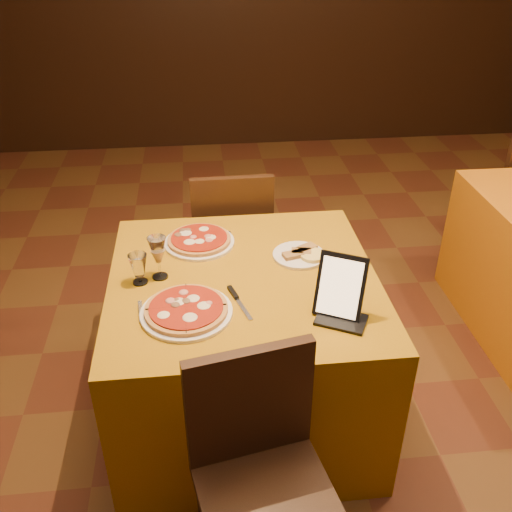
{
  "coord_description": "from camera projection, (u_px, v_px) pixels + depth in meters",
  "views": [
    {
      "loc": [
        -0.61,
        -2.01,
        2.05
      ],
      "look_at": [
        -0.4,
        -0.08,
        0.86
      ],
      "focal_mm": 40.0,
      "sensor_mm": 36.0,
      "label": 1
    }
  ],
  "objects": [
    {
      "name": "tablet",
      "position": [
        340.0,
        287.0,
        2.07
      ],
      "size": [
        0.2,
        0.17,
        0.23
      ],
      "primitive_type": "cube",
      "rotation": [
        -0.35,
        0.0,
        -0.48
      ],
      "color": "black",
      "rests_on": "main_table"
    },
    {
      "name": "cutlet_dish",
      "position": [
        299.0,
        254.0,
        2.47
      ],
      "size": [
        0.23,
        0.23,
        0.03
      ],
      "rotation": [
        0.0,
        0.0,
        -0.01
      ],
      "color": "white",
      "rests_on": "main_table"
    },
    {
      "name": "chair_main_far",
      "position": [
        231.0,
        239.0,
        3.21
      ],
      "size": [
        0.48,
        0.48,
        0.91
      ],
      "primitive_type": null,
      "rotation": [
        0.0,
        0.0,
        3.16
      ],
      "color": "black",
      "rests_on": "floor"
    },
    {
      "name": "knife",
      "position": [
        241.0,
        305.0,
        2.17
      ],
      "size": [
        0.07,
        0.2,
        0.01
      ],
      "primitive_type": "cube",
      "rotation": [
        0.0,
        0.0,
        1.87
      ],
      "color": "#A5A5AC",
      "rests_on": "main_table"
    },
    {
      "name": "main_table",
      "position": [
        244.0,
        347.0,
        2.54
      ],
      "size": [
        1.1,
        1.1,
        0.75
      ],
      "primitive_type": "cube",
      "color": "#A9740A",
      "rests_on": "floor"
    },
    {
      "name": "pizza_far",
      "position": [
        199.0,
        241.0,
        2.56
      ],
      "size": [
        0.32,
        0.32,
        0.03
      ],
      "rotation": [
        0.0,
        0.0,
        0.06
      ],
      "color": "white",
      "rests_on": "main_table"
    },
    {
      "name": "water_glass",
      "position": [
        139.0,
        269.0,
        2.27
      ],
      "size": [
        0.07,
        0.07,
        0.13
      ],
      "primitive_type": null,
      "rotation": [
        0.0,
        0.0,
        0.06
      ],
      "color": "white",
      "rests_on": "main_table"
    },
    {
      "name": "wine_glass",
      "position": [
        158.0,
        257.0,
        2.29
      ],
      "size": [
        0.11,
        0.11,
        0.19
      ],
      "primitive_type": null,
      "rotation": [
        0.0,
        0.0,
        0.37
      ],
      "color": "tan",
      "rests_on": "main_table"
    },
    {
      "name": "fork_far",
      "position": [
        231.0,
        239.0,
        2.61
      ],
      "size": [
        0.02,
        0.14,
        0.01
      ],
      "primitive_type": "cube",
      "rotation": [
        0.0,
        0.0,
        1.62
      ],
      "color": "silver",
      "rests_on": "main_table"
    },
    {
      "name": "chair_side_far",
      "position": [
        512.0,
        193.0,
        3.72
      ],
      "size": [
        0.44,
        0.44,
        0.91
      ],
      "primitive_type": null,
      "rotation": [
        0.0,
        0.0,
        3.17
      ],
      "color": "black",
      "rests_on": "floor"
    },
    {
      "name": "chair_main_near",
      "position": [
        268.0,
        499.0,
        1.8
      ],
      "size": [
        0.53,
        0.53,
        0.91
      ],
      "primitive_type": null,
      "rotation": [
        0.0,
        0.0,
        0.2
      ],
      "color": "black",
      "rests_on": "floor"
    },
    {
      "name": "fork_near",
      "position": [
        141.0,
        312.0,
        2.14
      ],
      "size": [
        0.03,
        0.14,
        0.01
      ],
      "primitive_type": "cube",
      "rotation": [
        0.0,
        0.0,
        1.68
      ],
      "color": "silver",
      "rests_on": "main_table"
    },
    {
      "name": "pizza_near",
      "position": [
        186.0,
        311.0,
        2.12
      ],
      "size": [
        0.35,
        0.35,
        0.03
      ],
      "rotation": [
        0.0,
        0.0,
        0.37
      ],
      "color": "white",
      "rests_on": "main_table"
    },
    {
      "name": "floor",
      "position": [
        334.0,
        391.0,
        2.83
      ],
      "size": [
        6.0,
        7.0,
        0.01
      ],
      "primitive_type": "cube",
      "color": "#5E2D19",
      "rests_on": "ground"
    }
  ]
}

